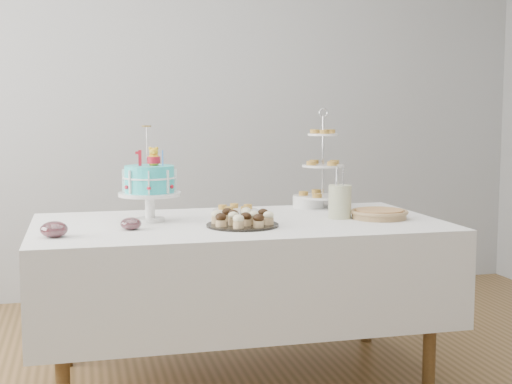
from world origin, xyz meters
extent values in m
cube|color=#A3A6A9|center=(0.00, 2.00, 1.35)|extent=(5.00, 0.04, 2.70)
cube|color=silver|center=(0.00, 0.30, 0.55)|extent=(1.92, 1.02, 0.45)
cylinder|color=brown|center=(-0.82, -0.07, 0.34)|extent=(0.06, 0.06, 0.67)
cylinder|color=brown|center=(0.82, -0.07, 0.34)|extent=(0.06, 0.06, 0.67)
cylinder|color=brown|center=(-0.82, 0.67, 0.34)|extent=(0.06, 0.06, 0.67)
cylinder|color=brown|center=(0.82, 0.67, 0.34)|extent=(0.06, 0.06, 0.67)
cylinder|color=#33DDDC|center=(-0.41, 0.40, 0.97)|extent=(0.23, 0.23, 0.13)
torus|color=white|center=(-0.41, 0.40, 0.98)|extent=(0.25, 0.25, 0.01)
cube|color=red|center=(-0.45, 0.40, 1.07)|extent=(0.02, 0.02, 0.07)
cylinder|color=#3478E0|center=(-0.35, 0.36, 1.07)|extent=(0.01, 0.01, 0.07)
cylinder|color=silver|center=(-0.42, 0.43, 1.13)|extent=(0.00, 0.00, 0.18)
cylinder|color=gold|center=(-0.42, 0.43, 1.22)|extent=(0.05, 0.05, 0.01)
cylinder|color=black|center=(-0.02, 0.15, 0.78)|extent=(0.33, 0.33, 0.01)
ellipsoid|color=black|center=(-0.08, 0.15, 0.82)|extent=(0.05, 0.05, 0.04)
ellipsoid|color=#F6EBBF|center=(0.05, 0.15, 0.82)|extent=(0.05, 0.05, 0.04)
cylinder|color=tan|center=(0.69, 0.22, 0.79)|extent=(0.26, 0.26, 0.03)
cylinder|color=#A97742|center=(0.69, 0.22, 0.81)|extent=(0.23, 0.23, 0.02)
torus|color=tan|center=(0.69, 0.22, 0.80)|extent=(0.28, 0.28, 0.02)
cylinder|color=silver|center=(0.56, 0.68, 1.02)|extent=(0.01, 0.01, 0.50)
cylinder|color=white|center=(0.56, 0.68, 0.83)|extent=(0.28, 0.28, 0.01)
cylinder|color=white|center=(0.56, 0.68, 1.00)|extent=(0.23, 0.23, 0.01)
cylinder|color=white|center=(0.56, 0.68, 1.17)|extent=(0.17, 0.17, 0.01)
torus|color=silver|center=(0.56, 0.68, 1.28)|extent=(0.05, 0.01, 0.05)
cylinder|color=white|center=(0.48, 0.70, 0.80)|extent=(0.17, 0.17, 0.07)
cylinder|color=white|center=(0.06, 0.62, 0.78)|extent=(0.24, 0.24, 0.01)
ellipsoid|color=silver|center=(-0.84, 0.06, 0.80)|extent=(0.11, 0.11, 0.07)
cylinder|color=#630813|center=(-0.84, 0.06, 0.80)|extent=(0.08, 0.08, 0.03)
ellipsoid|color=silver|center=(-0.52, 0.18, 0.80)|extent=(0.09, 0.09, 0.06)
cylinder|color=#630813|center=(-0.52, 0.18, 0.79)|extent=(0.06, 0.06, 0.03)
cylinder|color=#F0E6CF|center=(0.50, 0.28, 0.85)|extent=(0.11, 0.11, 0.16)
cylinder|color=#F0E6CF|center=(0.56, 0.30, 0.87)|extent=(0.01, 0.01, 0.09)
camera|label=1|loc=(-0.73, -2.97, 1.28)|focal=50.00mm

